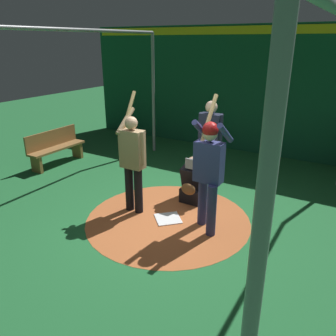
{
  "coord_description": "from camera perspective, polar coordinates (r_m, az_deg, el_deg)",
  "views": [
    {
      "loc": [
        4.38,
        2.65,
        2.9
      ],
      "look_at": [
        0.0,
        0.0,
        0.95
      ],
      "focal_mm": 35.88,
      "sensor_mm": 36.0,
      "label": 1
    }
  ],
  "objects": [
    {
      "name": "home_plate",
      "position": [
        5.88,
        0.0,
        -8.57
      ],
      "size": [
        0.59,
        0.59,
        0.01
      ],
      "primitive_type": "cube",
      "rotation": [
        0.0,
        0.0,
        0.79
      ],
      "color": "white",
      "rests_on": "dirt_circle"
    },
    {
      "name": "ground_plane",
      "position": [
        5.89,
        0.0,
        -8.67
      ],
      "size": [
        26.4,
        26.4,
        0.0
      ],
      "primitive_type": "plane",
      "color": "#216633"
    },
    {
      "name": "batter",
      "position": [
        5.19,
        6.95,
        0.3
      ],
      "size": [
        0.68,
        0.49,
        2.13
      ],
      "color": "navy",
      "rests_on": "ground"
    },
    {
      "name": "umpire",
      "position": [
        6.66,
        7.12,
        4.48
      ],
      "size": [
        0.23,
        0.49,
        1.84
      ],
      "color": "#4C4C51",
      "rests_on": "ground"
    },
    {
      "name": "cage_frame",
      "position": [
        5.17,
        0.0,
        13.28
      ],
      "size": [
        6.36,
        4.79,
        3.12
      ],
      "color": "gray",
      "rests_on": "ground"
    },
    {
      "name": "back_wall",
      "position": [
        9.34,
        14.75,
        12.56
      ],
      "size": [
        0.22,
        10.4,
        3.3
      ],
      "color": "#145133",
      "rests_on": "ground"
    },
    {
      "name": "bench",
      "position": [
        8.74,
        -18.55,
        3.37
      ],
      "size": [
        1.53,
        0.36,
        0.85
      ],
      "color": "olive",
      "rests_on": "ground"
    },
    {
      "name": "catcher",
      "position": [
        6.35,
        4.18,
        -2.85
      ],
      "size": [
        0.58,
        0.4,
        0.91
      ],
      "color": "black",
      "rests_on": "ground"
    },
    {
      "name": "dirt_circle",
      "position": [
        5.89,
        0.0,
        -8.65
      ],
      "size": [
        2.82,
        2.82,
        0.01
      ],
      "primitive_type": "cylinder",
      "color": "#B76033",
      "rests_on": "ground"
    },
    {
      "name": "visitor",
      "position": [
        5.81,
        -6.03,
        1.7
      ],
      "size": [
        0.55,
        0.49,
        2.09
      ],
      "rotation": [
        0.0,
        0.0,
        -0.0
      ],
      "color": "black",
      "rests_on": "ground"
    }
  ]
}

